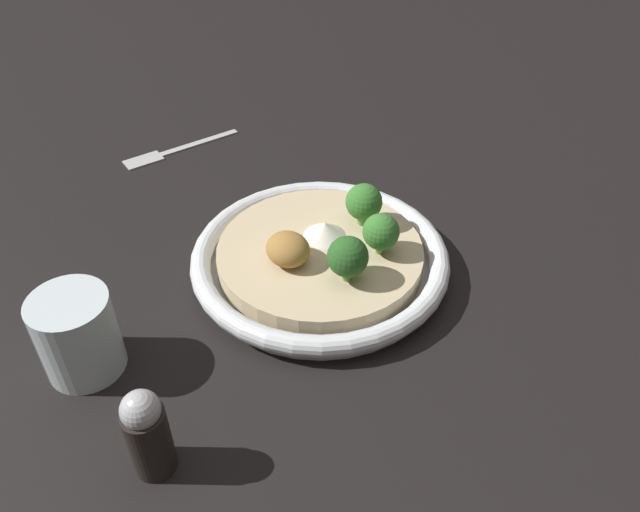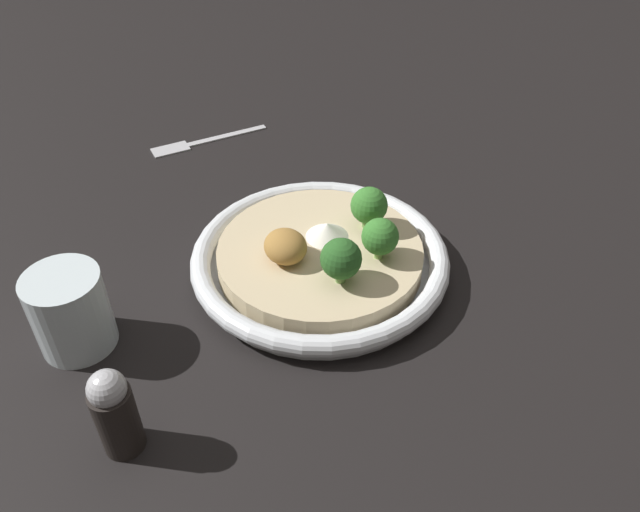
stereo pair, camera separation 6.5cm
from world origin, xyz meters
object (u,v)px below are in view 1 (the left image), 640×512
Objects in this scene: risotto_bowl at (320,259)px; drinking_glass at (78,335)px; broccoli_back_left at (348,257)px; broccoli_front_left at (381,232)px; fork_utensil at (170,151)px; broccoli_front at (364,203)px; pepper_shaker at (147,433)px.

risotto_bowl is 3.38× the size of drinking_glass.
broccoli_back_left reaches higher than broccoli_front_left.
broccoli_front_left is 0.37m from fork_utensil.
broccoli_front is 0.31m from drinking_glass.
risotto_bowl is 0.25m from drinking_glass.
risotto_bowl is at bearing 48.65° from broccoli_front_left.
risotto_bowl is at bearing 94.98° from fork_utensil.
fork_utensil is (0.38, 0.02, -0.06)m from broccoli_back_left.
fork_utensil is at bearing 5.35° from risotto_bowl.
pepper_shaker reaches higher than risotto_bowl.
broccoli_back_left is at bearing 133.03° from broccoli_front.
broccoli_front is (0.01, -0.06, 0.04)m from risotto_bowl.
risotto_bowl is 0.27m from pepper_shaker.
risotto_bowl is at bearing -63.48° from pepper_shaker.
broccoli_front_left is at bearing 101.56° from fork_utensil.
broccoli_front_left is 0.30m from drinking_glass.
fork_utensil is (0.32, 0.03, -0.02)m from risotto_bowl.
fork_utensil is (0.31, -0.22, -0.04)m from drinking_glass.
pepper_shaker reaches higher than drinking_glass.
broccoli_front_left is at bearing 161.80° from broccoli_front.
drinking_glass is at bearing 79.76° from broccoli_front_left.
broccoli_front is (0.05, -0.02, 0.00)m from broccoli_front_left.
drinking_glass reaches higher than fork_utensil.
broccoli_back_left is 0.05m from broccoli_front_left.
broccoli_front_left is 0.52× the size of pepper_shaker.
broccoli_back_left is 1.02× the size of broccoli_front.
drinking_glass is 0.93× the size of pepper_shaker.
pepper_shaker is (-0.44, 0.21, 0.04)m from fork_utensil.
fork_utensil is 0.49m from pepper_shaker.
broccoli_back_left is 0.38m from fork_utensil.
broccoli_front_left is (0.01, -0.05, -0.00)m from broccoli_back_left.
broccoli_front is 0.33m from pepper_shaker.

